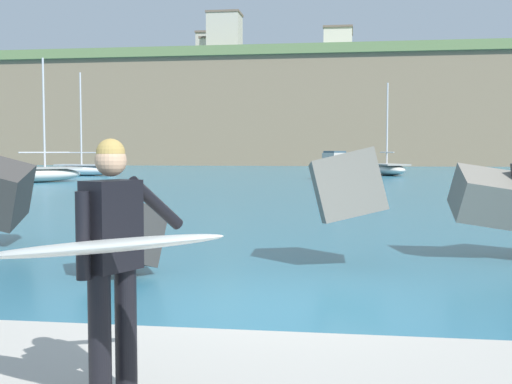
# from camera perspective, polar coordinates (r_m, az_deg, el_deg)

# --- Properties ---
(ground_plane) EXTENTS (400.00, 400.00, 0.00)m
(ground_plane) POSITION_cam_1_polar(r_m,az_deg,el_deg) (8.11, 1.94, -10.17)
(ground_plane) COLOR #2D6B84
(surfer_with_board) EXTENTS (2.05, 1.52, 1.78)m
(surfer_with_board) POSITION_cam_1_polar(r_m,az_deg,el_deg) (4.37, -13.09, -5.14)
(surfer_with_board) COLOR black
(surfer_with_board) RESTS_ON walkway_path
(boat_near_left) EXTENTS (4.87, 5.18, 7.46)m
(boat_near_left) POSITION_cam_1_polar(r_m,az_deg,el_deg) (41.62, -18.35, 1.53)
(boat_near_left) COLOR beige
(boat_near_left) RESTS_ON ground
(boat_near_centre) EXTENTS (5.35, 2.48, 7.76)m
(boat_near_centre) POSITION_cam_1_polar(r_m,az_deg,el_deg) (51.23, -14.54, 1.95)
(boat_near_centre) COLOR white
(boat_near_centre) RESTS_ON ground
(boat_mid_left) EXTENTS (3.42, 4.95, 7.09)m
(boat_mid_left) POSITION_cam_1_polar(r_m,az_deg,el_deg) (51.34, 11.43, 2.00)
(boat_mid_left) COLOR beige
(boat_mid_left) RESTS_ON ground
(boat_mid_centre) EXTENTS (4.11, 5.10, 1.88)m
(boat_mid_centre) POSITION_cam_1_polar(r_m,az_deg,el_deg) (42.50, 7.05, 1.83)
(boat_mid_centre) COLOR white
(boat_mid_centre) RESTS_ON ground
(headland_bluff) EXTENTS (96.88, 43.93, 14.76)m
(headland_bluff) POSITION_cam_1_polar(r_m,az_deg,el_deg) (101.64, 9.23, 6.70)
(headland_bluff) COLOR #847056
(headland_bluff) RESTS_ON ground
(station_building_west) EXTENTS (5.11, 6.44, 3.91)m
(station_building_west) POSITION_cam_1_polar(r_m,az_deg,el_deg) (101.70, -3.18, 12.02)
(station_building_west) COLOR silver
(station_building_west) RESTS_ON headland_bluff
(station_building_central) EXTENTS (4.46, 8.38, 5.83)m
(station_building_central) POSITION_cam_1_polar(r_m,az_deg,el_deg) (105.21, 7.16, 12.24)
(station_building_central) COLOR beige
(station_building_central) RESTS_ON headland_bluff
(station_building_east) EXTENTS (4.29, 7.81, 6.54)m
(station_building_east) POSITION_cam_1_polar(r_m,az_deg,el_deg) (112.68, -3.79, 11.87)
(station_building_east) COLOR #B2ADA3
(station_building_east) RESTS_ON headland_bluff
(station_building_annex) EXTENTS (4.72, 4.23, 6.47)m
(station_building_annex) POSITION_cam_1_polar(r_m,az_deg,el_deg) (95.08, -2.74, 13.39)
(station_building_annex) COLOR #B2ADA3
(station_building_annex) RESTS_ON headland_bluff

